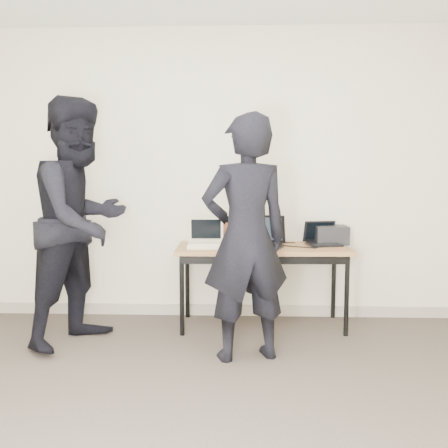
# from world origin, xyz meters

# --- Properties ---
(room) EXTENTS (4.60, 4.60, 2.80)m
(room) POSITION_xyz_m (0.00, 0.00, 1.35)
(room) COLOR #453B34
(room) RESTS_ON ground
(desk) EXTENTS (1.52, 0.69, 0.72)m
(desk) POSITION_xyz_m (0.43, 1.91, 0.66)
(desk) COLOR olive
(desk) RESTS_ON ground
(laptop_beige) EXTENTS (0.32, 0.32, 0.25)m
(laptop_beige) POSITION_xyz_m (-0.07, 1.88, 0.77)
(laptop_beige) COLOR beige
(laptop_beige) RESTS_ON desk
(laptop_center) EXTENTS (0.44, 0.43, 0.28)m
(laptop_center) POSITION_xyz_m (0.42, 1.88, 0.78)
(laptop_center) COLOR black
(laptop_center) RESTS_ON desk
(laptop_right) EXTENTS (0.33, 0.33, 0.21)m
(laptop_right) POSITION_xyz_m (0.97, 2.03, 0.77)
(laptop_right) COLOR black
(laptop_right) RESTS_ON desk
(leather_satchel) EXTENTS (0.38, 0.23, 0.25)m
(leather_satchel) POSITION_xyz_m (0.25, 2.14, 0.85)
(leather_satchel) COLOR #592F17
(leather_satchel) RESTS_ON desk
(tissue) EXTENTS (0.14, 0.11, 0.08)m
(tissue) POSITION_xyz_m (0.28, 2.14, 1.00)
(tissue) COLOR white
(tissue) RESTS_ON leather_satchel
(equipment_box) EXTENTS (0.30, 0.26, 0.17)m
(equipment_box) POSITION_xyz_m (1.06, 2.10, 0.80)
(equipment_box) COLOR black
(equipment_box) RESTS_ON desk
(power_brick) EXTENTS (0.08, 0.05, 0.03)m
(power_brick) POSITION_xyz_m (0.21, 1.74, 0.74)
(power_brick) COLOR black
(power_brick) RESTS_ON desk
(cables) EXTENTS (1.16, 0.42, 0.01)m
(cables) POSITION_xyz_m (0.47, 1.91, 0.72)
(cables) COLOR black
(cables) RESTS_ON desk
(person_typist) EXTENTS (0.75, 0.61, 1.79)m
(person_typist) POSITION_xyz_m (0.28, 1.14, 0.90)
(person_typist) COLOR black
(person_typist) RESTS_ON ground
(person_observer) EXTENTS (1.09, 1.18, 1.96)m
(person_observer) POSITION_xyz_m (-1.03, 1.46, 0.98)
(person_observer) COLOR black
(person_observer) RESTS_ON ground
(baseboard) EXTENTS (4.50, 0.03, 0.10)m
(baseboard) POSITION_xyz_m (0.00, 2.23, 0.05)
(baseboard) COLOR #A39987
(baseboard) RESTS_ON ground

